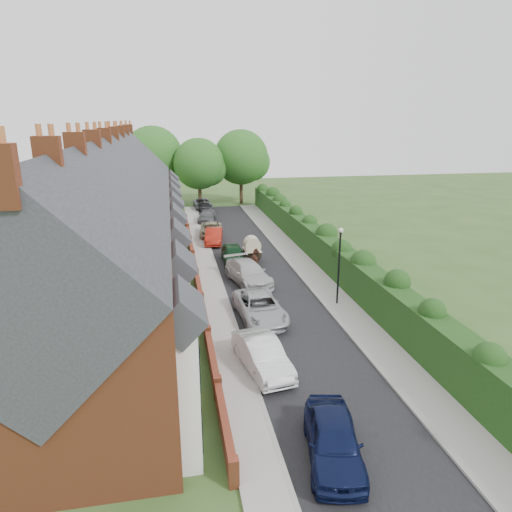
{
  "coord_description": "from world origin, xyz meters",
  "views": [
    {
      "loc": [
        -6.88,
        -22.17,
        11.66
      ],
      "look_at": [
        -1.1,
        8.66,
        2.2
      ],
      "focal_mm": 32.0,
      "sensor_mm": 36.0,
      "label": 1
    }
  ],
  "objects_px": {
    "lamppost": "(339,257)",
    "car_grey": "(207,216)",
    "car_black": "(205,207)",
    "horse_cart": "(252,248)",
    "car_green": "(233,254)",
    "horse": "(257,260)",
    "car_beige": "(211,230)",
    "car_red": "(214,236)",
    "car_navy": "(333,439)",
    "car_silver_a": "(262,355)",
    "car_white": "(248,273)",
    "car_silver_b": "(260,307)"
  },
  "relations": [
    {
      "from": "car_silver_a",
      "to": "horse_cart",
      "type": "distance_m",
      "value": 17.27
    },
    {
      "from": "horse",
      "to": "car_beige",
      "type": "bearing_deg",
      "value": -79.93
    },
    {
      "from": "car_white",
      "to": "car_red",
      "type": "distance_m",
      "value": 11.79
    },
    {
      "from": "horse_cart",
      "to": "car_grey",
      "type": "bearing_deg",
      "value": 98.23
    },
    {
      "from": "car_white",
      "to": "horse",
      "type": "height_order",
      "value": "car_white"
    },
    {
      "from": "car_navy",
      "to": "horse_cart",
      "type": "distance_m",
      "value": 23.5
    },
    {
      "from": "horse_cart",
      "to": "car_silver_b",
      "type": "bearing_deg",
      "value": -97.79
    },
    {
      "from": "car_silver_b",
      "to": "car_green",
      "type": "distance_m",
      "value": 11.48
    },
    {
      "from": "car_green",
      "to": "car_silver_b",
      "type": "bearing_deg",
      "value": -87.95
    },
    {
      "from": "car_navy",
      "to": "horse_cart",
      "type": "bearing_deg",
      "value": 98.45
    },
    {
      "from": "car_navy",
      "to": "car_grey",
      "type": "height_order",
      "value": "car_navy"
    },
    {
      "from": "car_white",
      "to": "car_red",
      "type": "bearing_deg",
      "value": 84.04
    },
    {
      "from": "car_green",
      "to": "car_navy",
      "type": "bearing_deg",
      "value": -87.4
    },
    {
      "from": "car_silver_b",
      "to": "car_beige",
      "type": "height_order",
      "value": "car_silver_b"
    },
    {
      "from": "lamppost",
      "to": "car_green",
      "type": "bearing_deg",
      "value": 117.79
    },
    {
      "from": "car_red",
      "to": "horse_cart",
      "type": "bearing_deg",
      "value": -60.8
    },
    {
      "from": "car_green",
      "to": "horse",
      "type": "distance_m",
      "value": 2.71
    },
    {
      "from": "car_silver_a",
      "to": "car_grey",
      "type": "relative_size",
      "value": 1.02
    },
    {
      "from": "lamppost",
      "to": "car_silver_a",
      "type": "relative_size",
      "value": 1.09
    },
    {
      "from": "car_red",
      "to": "car_grey",
      "type": "bearing_deg",
      "value": 97.18
    },
    {
      "from": "car_red",
      "to": "car_navy",
      "type": "bearing_deg",
      "value": -79.34
    },
    {
      "from": "car_silver_a",
      "to": "horse",
      "type": "height_order",
      "value": "horse"
    },
    {
      "from": "car_black",
      "to": "car_grey",
      "type": "bearing_deg",
      "value": -98.87
    },
    {
      "from": "car_navy",
      "to": "car_red",
      "type": "xyz_separation_m",
      "value": [
        -1.3,
        30.19,
        -0.05
      ]
    },
    {
      "from": "car_silver_b",
      "to": "car_black",
      "type": "relative_size",
      "value": 1.33
    },
    {
      "from": "car_silver_a",
      "to": "horse_cart",
      "type": "height_order",
      "value": "horse_cart"
    },
    {
      "from": "car_red",
      "to": "car_silver_a",
      "type": "bearing_deg",
      "value": -81.77
    },
    {
      "from": "car_green",
      "to": "car_grey",
      "type": "bearing_deg",
      "value": 94.68
    },
    {
      "from": "car_silver_a",
      "to": "car_black",
      "type": "height_order",
      "value": "car_silver_a"
    },
    {
      "from": "car_beige",
      "to": "car_black",
      "type": "relative_size",
      "value": 1.19
    },
    {
      "from": "car_beige",
      "to": "horse_cart",
      "type": "relative_size",
      "value": 1.57
    },
    {
      "from": "lamppost",
      "to": "car_grey",
      "type": "distance_m",
      "value": 27.59
    },
    {
      "from": "car_black",
      "to": "horse_cart",
      "type": "distance_m",
      "value": 22.27
    },
    {
      "from": "car_white",
      "to": "horse",
      "type": "xyz_separation_m",
      "value": [
        1.18,
        2.95,
        -0.0
      ]
    },
    {
      "from": "car_beige",
      "to": "horse",
      "type": "height_order",
      "value": "horse"
    },
    {
      "from": "car_silver_a",
      "to": "horse",
      "type": "xyz_separation_m",
      "value": [
        2.56,
        15.04,
        0.01
      ]
    },
    {
      "from": "car_red",
      "to": "car_black",
      "type": "height_order",
      "value": "car_red"
    },
    {
      "from": "car_white",
      "to": "car_grey",
      "type": "bearing_deg",
      "value": 80.46
    },
    {
      "from": "horse",
      "to": "horse_cart",
      "type": "bearing_deg",
      "value": -92.35
    },
    {
      "from": "car_black",
      "to": "horse_cart",
      "type": "xyz_separation_m",
      "value": [
        2.21,
        -22.16,
        0.58
      ]
    },
    {
      "from": "car_grey",
      "to": "car_green",
      "type": "bearing_deg",
      "value": -76.27
    },
    {
      "from": "car_beige",
      "to": "car_grey",
      "type": "height_order",
      "value": "car_beige"
    },
    {
      "from": "lamppost",
      "to": "car_beige",
      "type": "xyz_separation_m",
      "value": [
        -6.4,
        19.8,
        -2.62
      ]
    },
    {
      "from": "horse_cart",
      "to": "car_white",
      "type": "bearing_deg",
      "value": -103.35
    },
    {
      "from": "car_red",
      "to": "horse",
      "type": "distance_m",
      "value": 9.13
    },
    {
      "from": "car_silver_a",
      "to": "car_black",
      "type": "distance_m",
      "value": 39.23
    },
    {
      "from": "lamppost",
      "to": "car_navy",
      "type": "distance_m",
      "value": 14.52
    },
    {
      "from": "car_silver_a",
      "to": "car_white",
      "type": "relative_size",
      "value": 0.86
    },
    {
      "from": "lamppost",
      "to": "car_grey",
      "type": "xyz_separation_m",
      "value": [
        -6.22,
        26.75,
        -2.62
      ]
    },
    {
      "from": "lamppost",
      "to": "horse_cart",
      "type": "bearing_deg",
      "value": 110.7
    }
  ]
}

